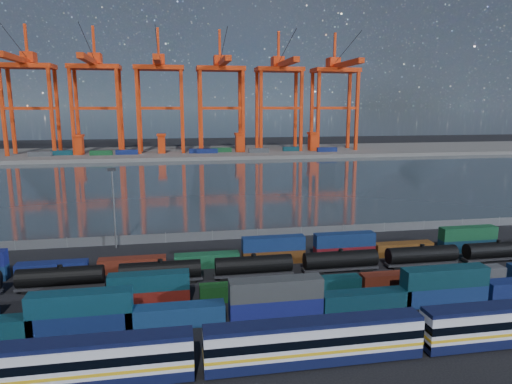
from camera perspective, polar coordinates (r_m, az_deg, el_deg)
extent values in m
plane|color=black|center=(75.73, 4.05, -11.67)|extent=(700.00, 700.00, 0.00)
plane|color=#29343C|center=(176.09, -4.27, 1.28)|extent=(700.00, 700.00, 0.00)
cube|color=#514F4C|center=(279.77, -6.47, 4.95)|extent=(700.00, 70.00, 2.00)
cone|color=#1E2630|center=(1693.67, -17.02, 18.12)|extent=(1100.00, 1100.00, 520.00)
cone|color=#1E2630|center=(1693.94, -2.74, 17.53)|extent=(1040.00, 1040.00, 460.00)
cone|color=#1E2630|center=(1785.72, 10.62, 15.73)|extent=(960.00, 960.00, 380.00)
cone|color=#1E2630|center=(1931.88, 20.62, 13.65)|extent=(840.00, 840.00, 300.00)
cube|color=silver|center=(53.44, -22.13, -19.14)|extent=(24.96, 3.00, 3.79)
cube|color=#0D1233|center=(54.44, -21.97, -20.98)|extent=(24.96, 3.06, 1.20)
cube|color=#0D1233|center=(52.44, -22.30, -17.10)|extent=(24.96, 2.70, 0.50)
cube|color=gold|center=(53.84, -22.06, -19.89)|extent=(24.99, 3.09, 0.36)
cube|color=black|center=(53.25, -22.16, -18.77)|extent=(24.99, 3.09, 1.00)
cube|color=black|center=(53.61, -12.06, -21.61)|extent=(3.00, 2.00, 0.70)
cube|color=silver|center=(54.28, 7.32, -17.90)|extent=(24.96, 3.00, 3.79)
cube|color=#0D1233|center=(55.26, 7.27, -19.72)|extent=(24.96, 3.06, 1.20)
cube|color=#0D1233|center=(53.29, 7.38, -15.87)|extent=(24.96, 2.70, 0.50)
cube|color=gold|center=(54.67, 7.30, -18.63)|extent=(24.99, 3.09, 0.36)
cube|color=black|center=(54.09, 7.34, -17.53)|extent=(24.99, 3.09, 1.00)
cube|color=black|center=(53.89, -2.30, -21.18)|extent=(3.00, 2.00, 0.70)
cube|color=black|center=(58.47, 15.93, -18.86)|extent=(3.00, 2.00, 0.70)
cube|color=black|center=(62.38, 23.34, -17.37)|extent=(3.00, 2.00, 0.70)
cube|color=#0F1F4F|center=(64.94, -20.95, -15.01)|extent=(12.91, 2.62, 2.80)
cube|color=#0D3647|center=(63.81, -21.12, -12.73)|extent=(12.91, 2.62, 2.80)
cube|color=navy|center=(63.71, -9.94, -14.94)|extent=(12.91, 2.62, 2.80)
cube|color=navy|center=(65.02, 2.49, -14.23)|extent=(12.91, 2.62, 2.80)
cube|color=#393D3E|center=(63.89, 2.51, -11.96)|extent=(12.91, 2.62, 2.80)
cube|color=#0B2D3B|center=(68.85, 13.51, -13.06)|extent=(12.91, 2.62, 2.80)
cube|color=navy|center=(74.36, 22.38, -11.76)|extent=(12.91, 2.62, 2.80)
cube|color=#0B313C|center=(73.37, 22.53, -9.74)|extent=(12.91, 2.62, 2.80)
cube|color=#63140E|center=(70.12, -13.13, -12.72)|extent=(11.58, 2.36, 2.51)
cube|color=#0C3340|center=(69.17, -13.22, -10.81)|extent=(11.58, 2.36, 2.51)
cube|color=#124517|center=(70.52, -2.24, -12.29)|extent=(11.58, 2.36, 2.51)
cube|color=#0B343B|center=(73.42, 8.49, -11.45)|extent=(11.58, 2.36, 2.51)
cube|color=maroon|center=(77.93, 17.09, -10.49)|extent=(11.58, 2.36, 2.51)
cube|color=#444549|center=(84.59, 25.22, -9.36)|extent=(11.58, 2.36, 2.51)
cube|color=navy|center=(86.65, -24.11, -8.79)|extent=(11.67, 2.37, 2.53)
cube|color=maroon|center=(84.34, -15.18, -8.74)|extent=(11.67, 2.37, 2.53)
cube|color=#165330|center=(84.10, -6.14, -8.47)|extent=(11.67, 2.37, 2.53)
cube|color=#562F11|center=(85.72, 2.19, -8.03)|extent=(11.67, 2.37, 2.53)
cube|color=navy|center=(84.94, 2.20, -6.42)|extent=(11.67, 2.37, 2.53)
cube|color=maroon|center=(89.56, 10.95, -7.40)|extent=(11.67, 2.37, 2.53)
cube|color=navy|center=(88.81, 11.01, -5.85)|extent=(11.67, 2.37, 2.53)
cube|color=brown|center=(94.51, 17.94, -6.77)|extent=(11.67, 2.37, 2.53)
cube|color=#0B263A|center=(101.60, 24.88, -6.04)|extent=(11.67, 2.37, 2.53)
cube|color=#144C2A|center=(100.95, 24.99, -4.66)|extent=(11.67, 2.37, 2.53)
cylinder|color=black|center=(79.55, -23.23, -9.65)|extent=(13.06, 2.91, 2.91)
cylinder|color=black|center=(79.03, -23.31, -8.55)|extent=(0.80, 0.80, 0.50)
cube|color=black|center=(80.10, -23.14, -10.73)|extent=(13.57, 2.01, 0.40)
cube|color=black|center=(81.41, -26.27, -10.94)|extent=(2.51, 1.81, 0.60)
cube|color=black|center=(79.32, -19.88, -11.02)|extent=(2.51, 1.81, 0.60)
cylinder|color=black|center=(77.43, -11.84, -9.54)|extent=(13.06, 2.91, 2.91)
cylinder|color=black|center=(76.89, -11.89, -8.41)|extent=(0.80, 0.80, 0.50)
cube|color=black|center=(77.99, -11.79, -10.64)|extent=(13.57, 2.01, 0.40)
cube|color=black|center=(78.44, -15.15, -10.99)|extent=(2.51, 1.81, 0.60)
cube|color=black|center=(78.09, -8.41, -10.82)|extent=(2.51, 1.81, 0.60)
cylinder|color=black|center=(78.37, -0.30, -9.05)|extent=(13.06, 2.91, 2.91)
cylinder|color=black|center=(77.84, -0.30, -7.93)|extent=(0.80, 0.80, 0.50)
cube|color=black|center=(78.93, -0.30, -10.15)|extent=(13.57, 2.01, 0.40)
cube|color=black|center=(78.48, -3.61, -10.61)|extent=(2.51, 1.81, 0.60)
cube|color=black|center=(79.91, 2.95, -10.20)|extent=(2.51, 1.81, 0.60)
cylinder|color=black|center=(82.27, 10.51, -8.26)|extent=(13.06, 2.91, 2.91)
cylinder|color=black|center=(81.77, 10.55, -7.19)|extent=(0.80, 0.80, 0.50)
cube|color=black|center=(82.80, 10.48, -9.31)|extent=(13.57, 2.01, 0.40)
cube|color=black|center=(81.53, 7.44, -9.85)|extent=(2.51, 1.81, 0.60)
cube|color=black|center=(84.57, 13.38, -9.29)|extent=(2.51, 1.81, 0.60)
cylinder|color=black|center=(88.75, 20.01, -7.32)|extent=(13.06, 2.91, 2.91)
cylinder|color=black|center=(88.28, 20.08, -6.33)|extent=(0.80, 0.80, 0.50)
cube|color=black|center=(89.24, 19.94, -8.31)|extent=(13.57, 2.01, 0.40)
cube|color=black|center=(87.26, 17.32, -8.86)|extent=(2.51, 1.81, 0.60)
cube|color=black|center=(91.65, 22.40, -8.24)|extent=(2.51, 1.81, 0.60)
cylinder|color=black|center=(97.28, 27.99, -6.38)|extent=(13.06, 2.91, 2.91)
cylinder|color=black|center=(96.86, 28.08, -5.47)|extent=(0.80, 0.80, 0.50)
cube|color=black|center=(97.73, 27.91, -7.28)|extent=(13.57, 2.01, 0.40)
cube|color=black|center=(95.19, 25.72, -7.81)|extent=(2.51, 1.81, 0.60)
cube|color=#595B5E|center=(101.30, 0.20, -5.22)|extent=(160.00, 0.06, 2.00)
cylinder|color=slate|center=(104.98, -27.91, -5.87)|extent=(0.12, 0.12, 2.20)
cylinder|color=slate|center=(102.31, -22.55, -5.84)|extent=(0.12, 0.12, 2.20)
cylinder|color=slate|center=(100.57, -16.96, -5.76)|extent=(0.12, 0.12, 2.20)
cylinder|color=slate|center=(99.81, -11.23, -5.61)|extent=(0.12, 0.12, 2.20)
cylinder|color=slate|center=(100.04, -5.47, -5.41)|extent=(0.12, 0.12, 2.20)
cylinder|color=slate|center=(101.27, 0.20, -5.16)|extent=(0.12, 0.12, 2.20)
cylinder|color=slate|center=(103.45, 5.68, -4.87)|extent=(0.12, 0.12, 2.20)
cylinder|color=slate|center=(106.53, 10.88, -4.56)|extent=(0.12, 0.12, 2.20)
cylinder|color=slate|center=(110.44, 15.75, -4.22)|extent=(0.12, 0.12, 2.20)
cylinder|color=slate|center=(115.08, 20.25, -3.89)|extent=(0.12, 0.12, 2.20)
cylinder|color=slate|center=(120.38, 24.37, -3.57)|extent=(0.12, 0.12, 2.20)
cylinder|color=slate|center=(126.25, 28.13, -3.25)|extent=(0.12, 0.12, 2.20)
cylinder|color=slate|center=(96.95, -17.32, -2.17)|extent=(0.36, 0.36, 16.00)
cube|color=black|center=(95.52, -17.59, 2.69)|extent=(1.60, 0.40, 0.60)
cube|color=red|center=(280.97, -29.07, 8.61)|extent=(1.78, 1.78, 49.98)
cube|color=red|center=(293.63, -28.23, 8.72)|extent=(1.78, 1.78, 49.98)
cube|color=red|center=(274.13, -24.18, 9.00)|extent=(1.78, 1.78, 49.98)
cube|color=red|center=(287.09, -23.54, 9.08)|extent=(1.78, 1.78, 49.98)
cube|color=red|center=(277.28, -26.70, 9.33)|extent=(24.43, 1.55, 1.55)
cube|color=red|center=(290.10, -25.96, 9.40)|extent=(24.43, 1.55, 1.55)
cube|color=red|center=(284.47, -26.70, 13.88)|extent=(27.77, 15.55, 2.44)
cube|color=red|center=(271.89, -27.55, 14.48)|extent=(3.33, 53.31, 2.78)
cube|color=red|center=(289.14, -26.54, 14.83)|extent=(6.66, 8.89, 5.55)
cube|color=red|center=(287.89, -26.81, 16.50)|extent=(1.33, 1.33, 17.77)
cylinder|color=black|center=(270.13, -27.87, 16.15)|extent=(0.27, 45.71, 15.08)
cube|color=red|center=(271.80, -21.99, 9.15)|extent=(1.78, 1.78, 49.98)
cube|color=red|center=(284.87, -21.45, 9.22)|extent=(1.78, 1.78, 49.98)
cube|color=red|center=(267.94, -16.81, 9.46)|extent=(1.78, 1.78, 49.98)
cube|color=red|center=(281.19, -16.50, 9.51)|extent=(1.78, 1.78, 49.98)
cube|color=red|center=(269.58, -19.46, 9.84)|extent=(24.43, 1.55, 1.55)
cube|color=red|center=(282.75, -19.02, 9.88)|extent=(24.43, 1.55, 1.55)
cube|color=red|center=(276.97, -19.53, 14.51)|extent=(27.77, 15.55, 2.44)
cube|color=red|center=(264.04, -20.04, 15.18)|extent=(3.33, 53.31, 2.78)
cube|color=red|center=(281.76, -19.45, 15.46)|extent=(6.66, 8.89, 5.55)
cube|color=red|center=(280.48, -19.63, 17.19)|extent=(1.33, 1.33, 17.77)
cylinder|color=black|center=(262.23, -20.25, 16.91)|extent=(0.27, 45.71, 15.08)
cube|color=red|center=(266.95, -14.53, 9.57)|extent=(1.78, 1.78, 49.98)
cube|color=red|center=(280.24, -14.33, 9.61)|extent=(1.78, 1.78, 49.98)
cube|color=red|center=(266.25, -9.21, 9.76)|extent=(1.78, 1.78, 49.98)
cube|color=red|center=(279.57, -9.26, 9.80)|extent=(1.78, 1.78, 49.98)
cube|color=red|center=(266.29, -11.89, 10.21)|extent=(24.43, 1.55, 1.55)
cube|color=red|center=(279.62, -11.81, 10.23)|extent=(24.43, 1.55, 1.55)
cube|color=red|center=(273.77, -12.04, 14.93)|extent=(27.77, 15.55, 2.44)
cube|color=red|center=(260.68, -12.15, 15.64)|extent=(3.33, 53.31, 2.78)
cube|color=red|center=(278.62, -12.05, 15.88)|extent=(6.66, 8.89, 5.55)
cube|color=red|center=(277.33, -12.14, 17.64)|extent=(1.33, 1.33, 17.77)
cylinder|color=black|center=(258.85, -12.24, 17.40)|extent=(0.27, 45.71, 15.08)
cube|color=red|center=(266.64, -6.90, 9.82)|extent=(1.78, 1.78, 49.98)
cube|color=red|center=(279.94, -7.06, 9.86)|extent=(1.78, 1.78, 49.98)
cube|color=red|center=(269.13, -1.62, 9.90)|extent=(1.78, 1.78, 49.98)
cube|color=red|center=(282.32, -2.03, 9.94)|extent=(1.78, 1.78, 49.98)
cube|color=red|center=(267.59, -4.26, 10.41)|extent=(24.43, 1.55, 1.55)
cube|color=red|center=(280.85, -4.54, 10.42)|extent=(24.43, 1.55, 1.55)
cube|color=red|center=(275.03, -4.47, 15.10)|extent=(27.77, 15.55, 2.44)
cube|color=red|center=(262.00, -4.18, 15.82)|extent=(3.33, 53.31, 2.78)
cube|color=red|center=(279.86, -4.58, 16.05)|extent=(6.66, 8.89, 5.55)
cube|color=red|center=(278.57, -4.56, 17.80)|extent=(1.33, 1.33, 17.77)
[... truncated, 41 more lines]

